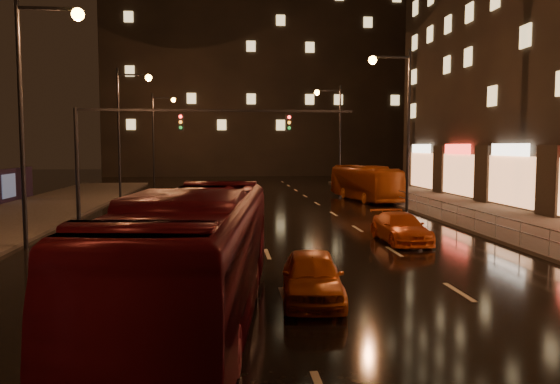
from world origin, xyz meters
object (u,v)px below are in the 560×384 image
(taxi_near, at_px, (312,276))
(bus_red, at_px, (196,257))
(bus_curb, at_px, (365,183))
(taxi_far, at_px, (401,228))

(taxi_near, bearing_deg, bus_red, -146.68)
(bus_curb, bearing_deg, taxi_near, -114.92)
(bus_curb, relative_size, taxi_far, 2.21)
(bus_red, xyz_separation_m, taxi_near, (2.99, 1.54, -0.90))
(bus_red, relative_size, taxi_far, 2.61)
(bus_red, height_order, taxi_near, bus_red)
(taxi_near, distance_m, taxi_far, 9.97)
(taxi_near, bearing_deg, taxi_far, 64.49)
(bus_red, bearing_deg, bus_curb, 74.92)
(bus_red, bearing_deg, taxi_near, 34.18)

